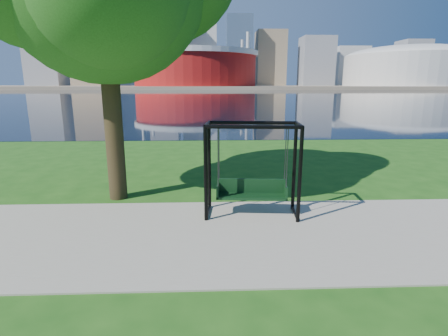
{
  "coord_description": "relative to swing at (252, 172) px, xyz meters",
  "views": [
    {
      "loc": [
        -0.39,
        -7.16,
        3.02
      ],
      "look_at": [
        -0.11,
        0.0,
        1.3
      ],
      "focal_mm": 28.0,
      "sensor_mm": 36.0,
      "label": 1
    }
  ],
  "objects": [
    {
      "name": "ground",
      "position": [
        -0.56,
        -0.63,
        -1.06
      ],
      "size": [
        900.0,
        900.0,
        0.0
      ],
      "primitive_type": "plane",
      "color": "#1E5114",
      "rests_on": "ground"
    },
    {
      "name": "stadium",
      "position": [
        -10.56,
        234.37,
        13.17
      ],
      "size": [
        83.0,
        83.0,
        32.0
      ],
      "color": "maroon",
      "rests_on": "far_bank"
    },
    {
      "name": "arena",
      "position": [
        134.44,
        234.37,
        14.82
      ],
      "size": [
        84.0,
        84.0,
        26.56
      ],
      "color": "beige",
      "rests_on": "far_bank"
    },
    {
      "name": "skyline",
      "position": [
        -4.83,
        318.77,
        34.83
      ],
      "size": [
        392.0,
        66.0,
        96.5
      ],
      "color": "gray",
      "rests_on": "far_bank"
    },
    {
      "name": "path",
      "position": [
        -0.56,
        -1.13,
        -1.04
      ],
      "size": [
        120.0,
        4.0,
        0.03
      ],
      "primitive_type": "cube",
      "color": "#9E937F",
      "rests_on": "ground"
    },
    {
      "name": "swing",
      "position": [
        0.0,
        0.0,
        0.0
      ],
      "size": [
        2.21,
        1.12,
        2.19
      ],
      "rotation": [
        0.0,
        0.0,
        -0.09
      ],
      "color": "black",
      "rests_on": "ground"
    },
    {
      "name": "river",
      "position": [
        -0.56,
        101.37,
        -1.05
      ],
      "size": [
        900.0,
        180.0,
        0.02
      ],
      "primitive_type": "cube",
      "color": "black",
      "rests_on": "ground"
    },
    {
      "name": "far_bank",
      "position": [
        -0.56,
        305.37,
        -0.06
      ],
      "size": [
        900.0,
        228.0,
        2.0
      ],
      "primitive_type": "cube",
      "color": "#937F60",
      "rests_on": "ground"
    }
  ]
}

